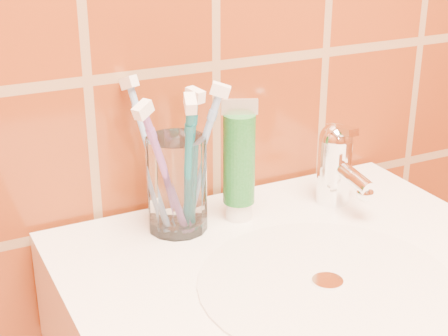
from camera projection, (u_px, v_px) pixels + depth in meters
glass_tumbler at (177, 184)px, 0.89m from camera, size 0.10×0.10×0.13m
toothpaste_tube at (239, 164)px, 0.91m from camera, size 0.05×0.04×0.17m
faucet at (337, 161)px, 0.97m from camera, size 0.05×0.11×0.12m
toothbrush_0 at (199, 158)px, 0.89m from camera, size 0.13×0.12×0.21m
toothbrush_1 at (151, 155)px, 0.90m from camera, size 0.10×0.17×0.22m
toothbrush_2 at (188, 168)px, 0.84m from camera, size 0.10×0.18×0.23m
toothbrush_3 at (165, 172)px, 0.85m from camera, size 0.15×0.13×0.21m
toothbrush_4 at (189, 161)px, 0.88m from camera, size 0.06×0.08×0.21m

